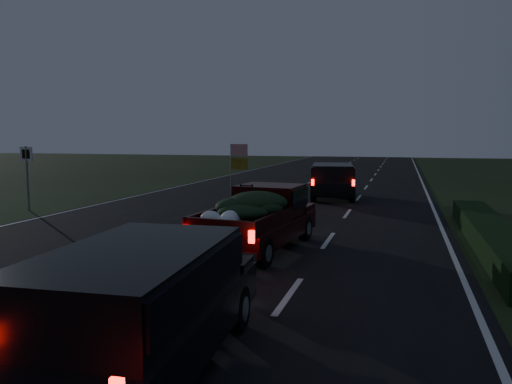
% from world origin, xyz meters
% --- Properties ---
extents(ground, '(120.00, 120.00, 0.00)m').
position_xyz_m(ground, '(0.00, 0.00, 0.00)').
color(ground, black).
rests_on(ground, ground).
extents(road_asphalt, '(14.00, 120.00, 0.02)m').
position_xyz_m(road_asphalt, '(0.00, 0.00, 0.01)').
color(road_asphalt, black).
rests_on(road_asphalt, ground).
extents(hedge_row, '(1.00, 10.00, 0.60)m').
position_xyz_m(hedge_row, '(7.80, 3.00, 0.30)').
color(hedge_row, black).
rests_on(hedge_row, ground).
extents(route_sign, '(0.55, 0.08, 2.50)m').
position_xyz_m(route_sign, '(-8.50, 5.00, 1.66)').
color(route_sign, gray).
rests_on(route_sign, ground).
extents(pickup_truck, '(2.20, 4.73, 2.40)m').
position_xyz_m(pickup_truck, '(2.04, 1.00, 0.90)').
color(pickup_truck, black).
rests_on(pickup_truck, ground).
extents(lead_suv, '(2.50, 4.74, 1.30)m').
position_xyz_m(lead_suv, '(2.43, 12.00, 0.98)').
color(lead_suv, black).
rests_on(lead_suv, ground).
extents(rear_suv, '(2.26, 4.56, 1.28)m').
position_xyz_m(rear_suv, '(2.49, -5.88, 0.97)').
color(rear_suv, black).
rests_on(rear_suv, ground).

